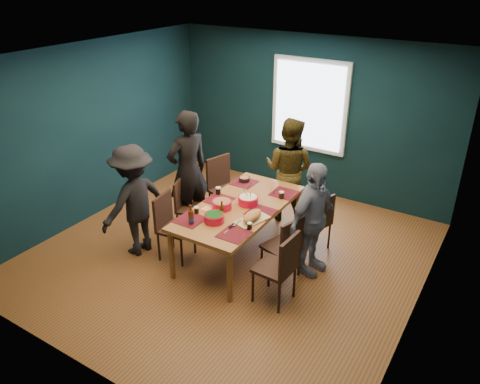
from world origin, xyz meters
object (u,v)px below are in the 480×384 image
(person_far_left, at_px, (188,171))
(person_near_left, at_px, (134,201))
(bowl_dumpling, at_px, (248,200))
(chair_left_near, at_px, (170,222))
(bowl_salad, at_px, (222,204))
(chair_left_far, at_px, (223,183))
(chair_left_mid, at_px, (186,203))
(bowl_herbs, at_px, (214,218))
(chair_right_far, at_px, (318,219))
(person_back, at_px, (289,170))
(cutting_board, at_px, (252,217))
(person_right, at_px, (312,220))
(dining_table, at_px, (240,211))
(chair_right_near, at_px, (281,264))
(chair_right_mid, at_px, (286,244))

(person_far_left, height_order, person_near_left, person_far_left)
(bowl_dumpling, bearing_deg, chair_left_near, -143.53)
(chair_left_near, xyz_separation_m, bowl_salad, (0.63, 0.34, 0.29))
(chair_left_near, bearing_deg, bowl_dumpling, 28.34)
(chair_left_far, height_order, chair_left_mid, chair_left_far)
(bowl_herbs, bearing_deg, chair_left_far, 119.86)
(chair_right_far, relative_size, person_near_left, 0.55)
(chair_right_far, relative_size, person_back, 0.52)
(chair_right_far, height_order, cutting_board, cutting_board)
(person_right, height_order, cutting_board, person_right)
(person_near_left, xyz_separation_m, bowl_herbs, (1.22, 0.14, 0.03))
(chair_left_near, xyz_separation_m, cutting_board, (1.13, 0.27, 0.28))
(dining_table, relative_size, bowl_dumpling, 7.46)
(dining_table, xyz_separation_m, chair_right_far, (0.87, 0.67, -0.19))
(person_far_left, distance_m, bowl_dumpling, 1.16)
(chair_left_far, bearing_deg, person_near_left, -91.18)
(chair_left_far, height_order, chair_left_near, chair_left_far)
(chair_right_far, relative_size, bowl_dumpling, 3.19)
(chair_left_mid, relative_size, person_near_left, 0.55)
(person_back, bearing_deg, person_far_left, 39.12)
(cutting_board, bearing_deg, bowl_dumpling, 143.58)
(chair_right_near, height_order, person_back, person_back)
(person_near_left, relative_size, bowl_dumpling, 5.85)
(chair_right_mid, xyz_separation_m, person_far_left, (-1.86, 0.43, 0.41))
(person_far_left, xyz_separation_m, bowl_herbs, (1.03, -0.81, -0.10))
(chair_right_far, xyz_separation_m, bowl_herbs, (-0.91, -1.20, 0.32))
(dining_table, height_order, person_back, person_back)
(person_back, distance_m, cutting_board, 1.58)
(chair_left_far, xyz_separation_m, chair_right_far, (1.67, -0.12, -0.08))
(chair_right_far, bearing_deg, bowl_dumpling, -126.10)
(chair_left_mid, height_order, chair_right_mid, chair_right_mid)
(chair_right_mid, height_order, person_near_left, person_near_left)
(bowl_herbs, bearing_deg, person_right, 33.75)
(dining_table, relative_size, chair_right_far, 2.34)
(person_near_left, relative_size, bowl_salad, 5.95)
(dining_table, relative_size, bowl_herbs, 7.87)
(person_near_left, bearing_deg, bowl_herbs, 105.17)
(chair_right_near, height_order, bowl_salad, chair_right_near)
(person_near_left, bearing_deg, chair_right_near, 99.85)
(dining_table, relative_size, chair_left_far, 2.02)
(person_back, bearing_deg, chair_right_mid, 113.35)
(chair_left_mid, xyz_separation_m, bowl_salad, (0.82, -0.26, 0.32))
(chair_left_near, bearing_deg, person_right, 12.96)
(chair_left_far, relative_size, person_right, 0.65)
(chair_right_far, height_order, person_back, person_back)
(chair_left_near, height_order, cutting_board, chair_left_near)
(chair_right_near, bearing_deg, person_back, 117.41)
(chair_left_mid, distance_m, chair_right_near, 2.07)
(person_far_left, bearing_deg, chair_left_near, 39.88)
(person_right, relative_size, bowl_salad, 5.78)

